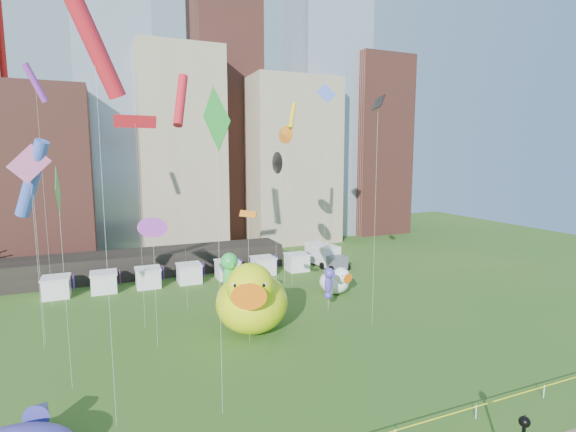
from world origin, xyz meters
name	(u,v)px	position (x,y,z in m)	size (l,w,h in m)	color
skyline	(167,124)	(2.25, 61.06, 21.44)	(101.00, 23.00, 68.00)	brown
pavilion	(144,263)	(-4.00, 42.00, 1.60)	(38.00, 6.00, 3.20)	black
vendor_tents	(189,274)	(1.02, 36.00, 1.11)	(33.24, 2.80, 2.40)	white
big_duck	(252,299)	(3.42, 17.79, 3.20)	(8.90, 9.95, 6.96)	#DDF10C
small_duck	(336,281)	(15.94, 24.75, 1.53)	(4.04, 4.71, 3.34)	white
seahorse_green	(230,274)	(2.02, 20.02, 5.12)	(1.80, 2.16, 7.10)	silver
seahorse_purple	(329,281)	(12.59, 20.18, 3.17)	(1.22, 1.48, 4.55)	silver
box_truck	(325,255)	(20.78, 36.69, 1.60)	(3.64, 7.63, 3.12)	silver
kite_0	(94,44)	(-8.34, 7.65, 21.80)	(3.33, 2.37, 24.59)	silver
kite_1	(29,166)	(-13.62, 21.21, 15.16)	(3.11, 0.54, 16.94)	silver
kite_2	(378,104)	(14.56, 15.08, 20.54)	(1.70, 3.36, 21.19)	silver
kite_3	(216,122)	(-2.17, 6.61, 17.88)	(0.73, 3.62, 19.93)	silver
kite_4	(292,116)	(12.47, 29.51, 20.61)	(1.64, 1.72, 22.24)	silver
kite_5	(32,179)	(-13.66, 22.28, 14.15)	(3.58, 3.37, 17.40)	silver
kite_6	(248,216)	(2.56, 15.77, 11.09)	(1.16, 1.65, 11.50)	silver
kite_7	(35,83)	(-14.12, 32.62, 23.14)	(2.29, 1.54, 25.08)	silver
kite_8	(181,100)	(-0.95, 26.20, 21.39)	(2.22, 3.25, 24.10)	silver
kite_10	(276,163)	(9.83, 28.13, 15.19)	(0.46, 2.55, 16.47)	silver
kite_11	(58,194)	(-11.07, 13.55, 13.55)	(0.06, 3.21, 15.31)	silver
kite_13	(326,100)	(16.99, 29.63, 22.69)	(2.14, 1.06, 24.68)	silver
kite_14	(285,135)	(11.88, 30.48, 18.47)	(0.62, 2.17, 19.59)	silver
kite_15	(153,228)	(-4.85, 18.02, 10.21)	(1.61, 0.71, 11.05)	silver
kite_16	(135,123)	(-5.49, 22.62, 18.88)	(3.58, 0.77, 19.51)	silver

